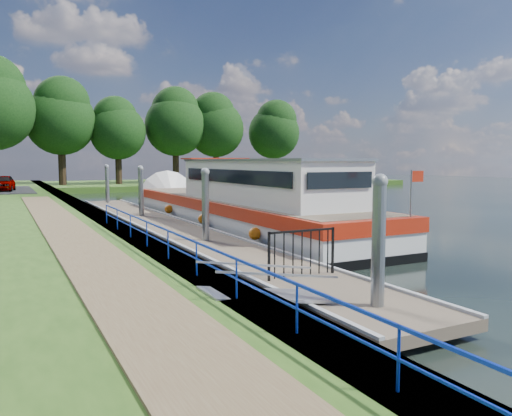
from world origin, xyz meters
TOP-DOWN VIEW (x-y plane):
  - ground at (0.00, 0.00)m, footprint 160.00×160.00m
  - bank_edge at (-2.55, 15.00)m, footprint 1.10×90.00m
  - far_bank at (12.00, 52.00)m, footprint 60.00×18.00m
  - footpath at (-4.40, 8.00)m, footprint 1.60×40.00m
  - blue_fence at (-2.75, 3.00)m, footprint 0.04×18.04m
  - pontoon at (0.00, 13.00)m, footprint 2.50×30.00m
  - mooring_piles at (0.00, 13.00)m, footprint 0.30×27.30m
  - gangway at (-1.85, 0.50)m, footprint 2.58×1.00m
  - gate_panel at (-0.00, 2.20)m, footprint 1.85×0.05m
  - barge at (3.60, 14.01)m, footprint 4.36×21.15m
  - horizon_trees at (-1.61, 48.68)m, footprint 54.38×10.03m
  - car_a at (-6.17, 35.85)m, footprint 1.96×3.88m

SIDE VIEW (x-z plane):
  - ground at x=0.00m, z-range 0.00..0.00m
  - pontoon at x=0.00m, z-range -0.10..0.46m
  - far_bank at x=12.00m, z-range 0.00..0.60m
  - bank_edge at x=-2.55m, z-range 0.00..0.78m
  - gangway at x=-1.85m, z-range 0.16..1.09m
  - footpath at x=-4.40m, z-range 0.78..0.83m
  - barge at x=3.60m, z-range -1.30..3.48m
  - gate_panel at x=0.00m, z-range 0.57..1.72m
  - mooring_piles at x=0.00m, z-range -0.50..3.05m
  - blue_fence at x=-2.75m, z-range 0.95..1.67m
  - car_a at x=-6.17m, z-range 0.83..2.10m
  - horizon_trees at x=-1.61m, z-range 1.51..14.38m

